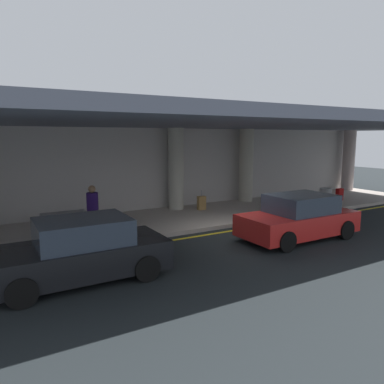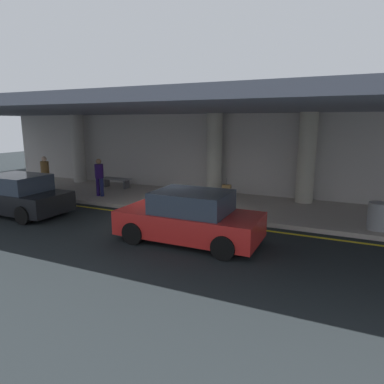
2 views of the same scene
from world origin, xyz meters
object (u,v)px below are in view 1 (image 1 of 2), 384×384
Objects in this scene: support_column_right_mid at (349,160)px; car_red at (299,218)px; suitcase_upright_primary at (339,194)px; bench_metal at (63,216)px; car_black at (81,251)px; trash_bin_steel at (325,197)px; support_column_center at (246,165)px; person_waiting_for_ride at (93,207)px; support_column_left_mid at (176,169)px; suitcase_upright_secondary at (202,203)px.

support_column_right_mid reaches higher than car_red.
bench_metal is (-13.41, 1.64, 0.04)m from suitcase_upright_primary.
car_black is 4.56× the size of suitcase_upright_primary.
car_black is at bearing -166.20° from trash_bin_steel.
support_column_center is 2.17× the size of person_waiting_for_ride.
support_column_left_mid is 4.06× the size of suitcase_upright_primary.
suitcase_upright_secondary reaches higher than bench_metal.
car_red is 7.74m from suitcase_upright_primary.
suitcase_upright_primary is at bearing -6.98° from bench_metal.
support_column_center reaches higher than person_waiting_for_ride.
support_column_right_mid is at bearing 0.00° from support_column_center.
support_column_right_mid is 11.25m from suitcase_upright_secondary.
suitcase_upright_secondary is at bearing -1.41° from bench_metal.
support_column_left_mid reaches higher than suitcase_upright_secondary.
support_column_right_mid is 4.06× the size of suitcase_upright_primary.
car_red is 7.17m from car_black.
person_waiting_for_ride is (1.17, 3.30, 0.40)m from car_black.
support_column_left_mid is 4.06× the size of suitcase_upright_secondary.
suitcase_upright_primary is (4.35, -2.28, -1.51)m from support_column_center.
bench_metal is at bearing -93.79° from car_black.
suitcase_upright_primary is 1.06× the size of trash_bin_steel.
trash_bin_steel is (5.61, -2.14, 0.11)m from suitcase_upright_secondary.
support_column_left_mid is 6.27m from car_red.
suitcase_upright_secondary is (-7.47, 1.50, 0.00)m from suitcase_upright_primary.
suitcase_upright_primary is (-3.65, -2.28, -1.51)m from support_column_right_mid.
suitcase_upright_secondary is at bearing -139.41° from car_black.
trash_bin_steel is at bearing -49.53° from support_column_center.
suitcase_upright_primary is 1.00× the size of suitcase_upright_secondary.
support_column_right_mid reaches higher than bench_metal.
car_black is at bearing 162.00° from person_waiting_for_ride.
car_red is 2.44× the size of person_waiting_for_ride.
support_column_left_mid is 1.00× the size of support_column_right_mid.
person_waiting_for_ride reaches higher than suitcase_upright_primary.
bench_metal is at bearing 176.75° from suitcase_upright_secondary.
support_column_left_mid reaches higher than trash_bin_steel.
bench_metal is 11.78m from trash_bin_steel.
car_black is (-7.17, 0.05, 0.00)m from car_red.
trash_bin_steel is (2.49, -2.92, -1.40)m from support_column_center.
suitcase_upright_secondary is at bearing -175.96° from support_column_right_mid.
car_red is 5.21m from suitcase_upright_secondary.
bench_metal is (-9.06, -0.64, -1.47)m from support_column_center.
support_column_right_mid is 2.17× the size of person_waiting_for_ride.
bench_metal is (0.58, 5.26, -0.21)m from car_black.
support_column_right_mid is at bearing 31.16° from car_red.
car_black reaches higher than trash_bin_steel.
support_column_center is at bearing 0.00° from support_column_left_mid.
person_waiting_for_ride is at bearing 161.75° from suitcase_upright_primary.
person_waiting_for_ride is 10.98m from trash_bin_steel.
support_column_left_mid is 1.92m from suitcase_upright_secondary.
car_black is at bearing 174.83° from suitcase_upright_primary.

